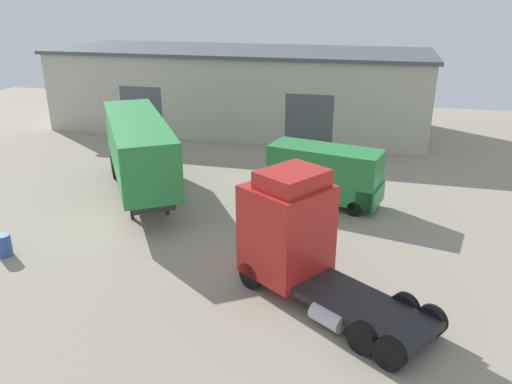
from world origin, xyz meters
TOP-DOWN VIEW (x-y plane):
  - ground_plane at (0.00, 0.00)m, footprint 60.00×60.00m
  - warehouse_building at (0.00, 18.65)m, footprint 27.98×9.81m
  - tractor_unit_red at (8.29, -3.38)m, footprint 6.95×5.73m
  - container_trailer_green at (-0.87, 3.36)m, footprint 7.59×9.76m
  - delivery_van_green at (8.38, 4.62)m, footprint 5.71×3.11m
  - oil_drum at (-3.19, -3.87)m, footprint 0.58×0.58m

SIDE VIEW (x-z plane):
  - ground_plane at x=0.00m, z-range 0.00..0.00m
  - oil_drum at x=-3.19m, z-range 0.00..0.88m
  - delivery_van_green at x=8.38m, z-range 0.11..2.92m
  - tractor_unit_red at x=8.29m, z-range -0.13..4.12m
  - container_trailer_green at x=-0.87m, z-range 0.55..4.53m
  - warehouse_building at x=0.00m, z-range 0.01..5.89m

